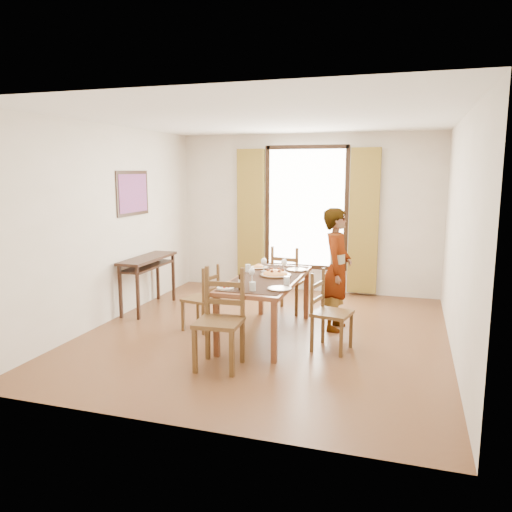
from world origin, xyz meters
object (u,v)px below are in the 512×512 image
(console_table, at_px, (148,265))
(man, at_px, (337,269))
(dining_table, at_px, (267,283))
(pasta_platter, at_px, (275,272))

(console_table, bearing_deg, man, -2.51)
(dining_table, distance_m, man, 0.97)
(dining_table, xyz_separation_m, pasta_platter, (0.08, 0.11, 0.12))
(dining_table, bearing_deg, console_table, 162.25)
(console_table, height_order, man, man)
(man, xyz_separation_m, pasta_platter, (-0.72, -0.42, 0.00))
(console_table, bearing_deg, pasta_platter, -14.31)
(man, height_order, pasta_platter, man)
(man, bearing_deg, console_table, 89.34)
(dining_table, distance_m, pasta_platter, 0.18)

